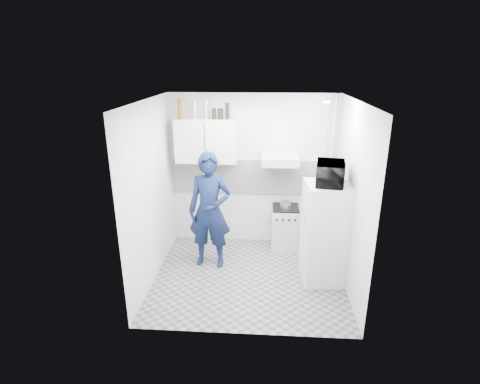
{
  "coord_description": "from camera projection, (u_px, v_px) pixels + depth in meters",
  "views": [
    {
      "loc": [
        0.2,
        -4.9,
        3.09
      ],
      "look_at": [
        -0.15,
        0.3,
        1.25
      ],
      "focal_mm": 28.0,
      "sensor_mm": 36.0,
      "label": 1
    }
  ],
  "objects": [
    {
      "name": "pipe_b",
      "position": [
        323.0,
        174.0,
        6.24
      ],
      "size": [
        0.04,
        0.04,
        2.6
      ],
      "primitive_type": "cylinder",
      "color": "#B8B8B8",
      "rests_on": "floor"
    },
    {
      "name": "upper_cabinet",
      "position": [
        206.0,
        141.0,
        6.09
      ],
      "size": [
        1.0,
        0.35,
        0.7
      ],
      "primitive_type": "cube",
      "color": "beige",
      "rests_on": "wall_back"
    },
    {
      "name": "range_hood",
      "position": [
        280.0,
        160.0,
        6.04
      ],
      "size": [
        0.6,
        0.5,
        0.14
      ],
      "primitive_type": "cube",
      "color": "#B8B8B8",
      "rests_on": "wall_back"
    },
    {
      "name": "stove",
      "position": [
        285.0,
        228.0,
        6.43
      ],
      "size": [
        0.45,
        0.45,
        0.73
      ],
      "primitive_type": "cube",
      "color": "#B8B8B8",
      "rests_on": "floor"
    },
    {
      "name": "canister_a",
      "position": [
        214.0,
        114.0,
        5.94
      ],
      "size": [
        0.07,
        0.07,
        0.17
      ],
      "primitive_type": "cylinder",
      "color": "black",
      "rests_on": "upper_cabinet"
    },
    {
      "name": "microwave",
      "position": [
        330.0,
        173.0,
        5.07
      ],
      "size": [
        0.6,
        0.45,
        0.3
      ],
      "primitive_type": "imported",
      "rotation": [
        0.0,
        0.0,
        1.41
      ],
      "color": "black",
      "rests_on": "fridge"
    },
    {
      "name": "floor",
      "position": [
        248.0,
        277.0,
        5.65
      ],
      "size": [
        2.8,
        2.8,
        0.0
      ],
      "primitive_type": "plane",
      "color": "slate",
      "rests_on": "ground"
    },
    {
      "name": "bottle_d",
      "position": [
        206.0,
        109.0,
        5.92
      ],
      "size": [
        0.07,
        0.07,
        0.3
      ],
      "primitive_type": "cylinder",
      "color": "silver",
      "rests_on": "upper_cabinet"
    },
    {
      "name": "person",
      "position": [
        210.0,
        211.0,
        5.72
      ],
      "size": [
        0.69,
        0.48,
        1.82
      ],
      "primitive_type": "imported",
      "rotation": [
        0.0,
        0.0,
        -0.07
      ],
      "color": "#0E1839",
      "rests_on": "floor"
    },
    {
      "name": "wall_right",
      "position": [
        351.0,
        198.0,
        5.13
      ],
      "size": [
        0.0,
        2.6,
        2.6
      ],
      "primitive_type": "plane",
      "rotation": [
        1.57,
        0.0,
        -1.57
      ],
      "color": "silver",
      "rests_on": "floor"
    },
    {
      "name": "fridge",
      "position": [
        325.0,
        233.0,
        5.37
      ],
      "size": [
        0.68,
        0.68,
        1.49
      ],
      "primitive_type": "cube",
      "rotation": [
        0.0,
        0.0,
        0.1
      ],
      "color": "beige",
      "rests_on": "floor"
    },
    {
      "name": "bottle_a",
      "position": [
        180.0,
        109.0,
        5.95
      ],
      "size": [
        0.07,
        0.07,
        0.31
      ],
      "primitive_type": "cylinder",
      "color": "brown",
      "rests_on": "upper_cabinet"
    },
    {
      "name": "wall_back",
      "position": [
        252.0,
        171.0,
        6.39
      ],
      "size": [
        2.8,
        0.0,
        2.8
      ],
      "primitive_type": "plane",
      "rotation": [
        1.57,
        0.0,
        0.0
      ],
      "color": "silver",
      "rests_on": "floor"
    },
    {
      "name": "backsplash",
      "position": [
        252.0,
        177.0,
        6.41
      ],
      "size": [
        2.74,
        0.03,
        0.6
      ],
      "primitive_type": "cube",
      "color": "white",
      "rests_on": "wall_back"
    },
    {
      "name": "wall_left",
      "position": [
        151.0,
        194.0,
        5.3
      ],
      "size": [
        0.0,
        2.6,
        2.6
      ],
      "primitive_type": "plane",
      "rotation": [
        1.57,
        0.0,
        1.57
      ],
      "color": "silver",
      "rests_on": "floor"
    },
    {
      "name": "pipe_a",
      "position": [
        330.0,
        174.0,
        6.23
      ],
      "size": [
        0.05,
        0.05,
        2.6
      ],
      "primitive_type": "cylinder",
      "color": "#B8B8B8",
      "rests_on": "floor"
    },
    {
      "name": "bottle_c",
      "position": [
        195.0,
        111.0,
        5.94
      ],
      "size": [
        0.06,
        0.06,
        0.27
      ],
      "primitive_type": "cylinder",
      "color": "silver",
      "rests_on": "upper_cabinet"
    },
    {
      "name": "bottle_e",
      "position": [
        227.0,
        111.0,
        5.91
      ],
      "size": [
        0.06,
        0.06,
        0.26
      ],
      "primitive_type": "cylinder",
      "color": "black",
      "rests_on": "upper_cabinet"
    },
    {
      "name": "saucepan",
      "position": [
        286.0,
        205.0,
        6.26
      ],
      "size": [
        0.19,
        0.19,
        0.11
      ],
      "primitive_type": "cylinder",
      "color": "silver",
      "rests_on": "stove_top"
    },
    {
      "name": "canister_b",
      "position": [
        221.0,
        114.0,
        5.93
      ],
      "size": [
        0.09,
        0.09,
        0.17
      ],
      "primitive_type": "cylinder",
      "color": "black",
      "rests_on": "upper_cabinet"
    },
    {
      "name": "ceiling",
      "position": [
        250.0,
        101.0,
        4.78
      ],
      "size": [
        2.8,
        2.8,
        0.0
      ],
      "primitive_type": "plane",
      "color": "white",
      "rests_on": "wall_back"
    },
    {
      "name": "ceiling_spot_fixture",
      "position": [
        326.0,
        102.0,
        4.92
      ],
      "size": [
        0.1,
        0.1,
        0.02
      ],
      "primitive_type": "cylinder",
      "color": "white",
      "rests_on": "ceiling"
    },
    {
      "name": "stove_top",
      "position": [
        286.0,
        208.0,
        6.31
      ],
      "size": [
        0.44,
        0.44,
        0.03
      ],
      "primitive_type": "cube",
      "color": "black",
      "rests_on": "stove"
    }
  ]
}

